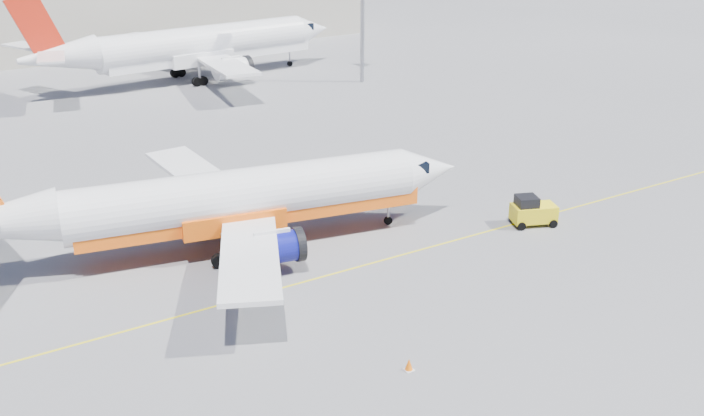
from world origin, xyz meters
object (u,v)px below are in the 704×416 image
main_jet (228,200)px  gse_tug (532,211)px  traffic_cone (409,365)px  second_jet (195,46)px

main_jet → gse_tug: 18.78m
main_jet → traffic_cone: bearing=-73.9°
second_jet → traffic_cone: (-12.83, -58.20, -3.43)m
main_jet → second_jet: 44.99m
main_jet → gse_tug: bearing=-10.2°
main_jet → gse_tug: main_jet is taller
gse_tug → traffic_cone: 18.31m
gse_tug → second_jet: bearing=114.6°
second_jet → traffic_cone: second_jet is taller
second_jet → gse_tug: bearing=-92.4°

